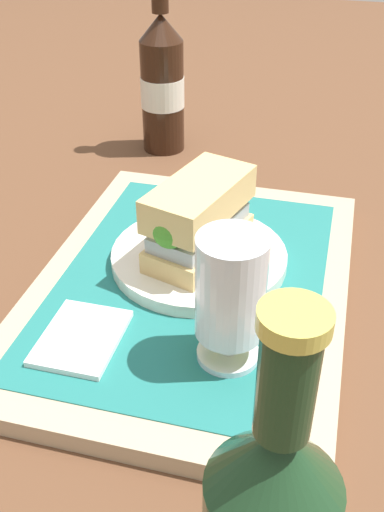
{
  "coord_description": "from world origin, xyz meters",
  "views": [
    {
      "loc": [
        0.49,
        0.13,
        0.4
      ],
      "look_at": [
        0.0,
        0.0,
        0.05
      ],
      "focal_mm": 42.55,
      "sensor_mm": 36.0,
      "label": 1
    }
  ],
  "objects_px": {
    "second_bottle": "(162,83)",
    "plate": "(197,257)",
    "sandwich": "(196,219)",
    "beer_glass": "(231,293)"
  },
  "relations": [
    {
      "from": "plate",
      "to": "beer_glass",
      "type": "bearing_deg",
      "value": 24.89
    },
    {
      "from": "sandwich",
      "to": "second_bottle",
      "type": "relative_size",
      "value": 0.54
    },
    {
      "from": "second_bottle",
      "to": "plate",
      "type": "bearing_deg",
      "value": 22.71
    },
    {
      "from": "beer_glass",
      "to": "sandwich",
      "type": "bearing_deg",
      "value": -154.23
    },
    {
      "from": "plate",
      "to": "second_bottle",
      "type": "bearing_deg",
      "value": -157.29
    },
    {
      "from": "sandwich",
      "to": "beer_glass",
      "type": "xyz_separation_m",
      "value": [
        0.13,
        0.06,
        0.01
      ]
    },
    {
      "from": "plate",
      "to": "second_bottle",
      "type": "xyz_separation_m",
      "value": [
        -0.32,
        -0.13,
        0.08
      ]
    },
    {
      "from": "beer_glass",
      "to": "plate",
      "type": "bearing_deg",
      "value": -155.11
    },
    {
      "from": "sandwich",
      "to": "second_bottle",
      "type": "distance_m",
      "value": 0.35
    },
    {
      "from": "beer_glass",
      "to": "second_bottle",
      "type": "relative_size",
      "value": 0.47
    }
  ]
}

